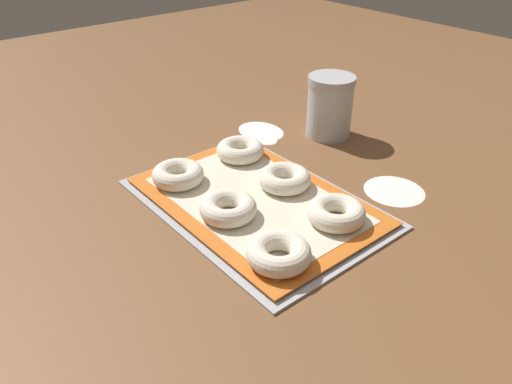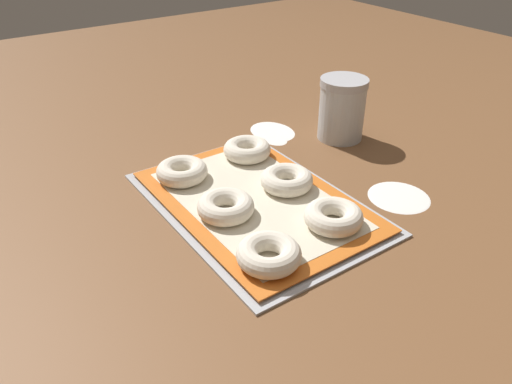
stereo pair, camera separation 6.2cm
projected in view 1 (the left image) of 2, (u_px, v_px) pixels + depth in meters
name	position (u px, v px, depth m)	size (l,w,h in m)	color
ground_plane	(255.00, 204.00, 0.86)	(2.80, 2.80, 0.00)	brown
baking_tray	(256.00, 203.00, 0.86)	(0.43, 0.30, 0.01)	#B2B5BA
baking_mat	(256.00, 201.00, 0.85)	(0.41, 0.27, 0.00)	orange
bagel_front_left	(178.00, 174.00, 0.89)	(0.09, 0.09, 0.03)	silver
bagel_front_center	(228.00, 208.00, 0.80)	(0.09, 0.09, 0.03)	silver
bagel_front_right	(279.00, 253.00, 0.70)	(0.09, 0.09, 0.03)	silver
bagel_back_left	(240.00, 150.00, 0.98)	(0.09, 0.09, 0.03)	silver
bagel_back_center	(285.00, 179.00, 0.88)	(0.09, 0.09, 0.03)	silver
bagel_back_right	(336.00, 213.00, 0.79)	(0.09, 0.09, 0.03)	silver
flour_canister	(330.00, 106.00, 1.07)	(0.10, 0.10, 0.13)	silver
flour_patch_near	(394.00, 190.00, 0.90)	(0.11, 0.11, 0.00)	white
flour_patch_far	(261.00, 131.00, 1.11)	(0.11, 0.09, 0.00)	white
flour_patch_side	(260.00, 136.00, 1.09)	(0.10, 0.06, 0.00)	white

